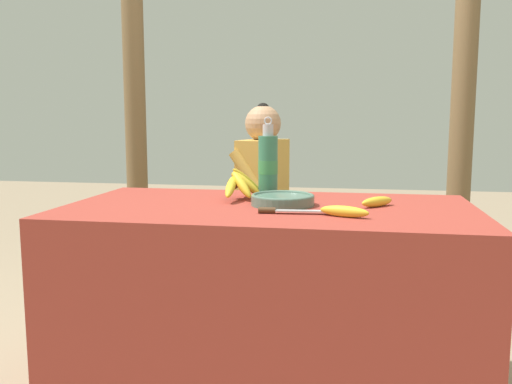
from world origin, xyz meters
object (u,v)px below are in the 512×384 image
Objects in this scene: knife at (284,211)px; banana_bunch_green at (379,225)px; support_post_far at (464,86)px; banana_bunch_ripe at (240,184)px; water_bottle at (268,165)px; wooden_bench at (284,239)px; support_post_near at (135,89)px; serving_bowl at (283,199)px; loose_banana_side at (377,202)px; loose_banana_front at (344,211)px; seated_vendor at (256,188)px.

knife reaches higher than banana_bunch_green.
banana_bunch_ripe is at bearing -128.10° from support_post_far.
wooden_bench is at bearing 93.41° from water_bottle.
support_post_near reaches higher than water_bottle.
serving_bowl is 0.17m from knife.
serving_bowl reaches higher than loose_banana_side.
wooden_bench is at bearing -163.78° from support_post_far.
knife is (-0.30, -0.19, -0.01)m from loose_banana_side.
serving_bowl is 0.72× the size of water_bottle.
banana_bunch_ripe is at bearing 142.02° from loose_banana_front.
loose_banana_side is 0.05× the size of support_post_far.
serving_bowl is at bearing 93.99° from knife.
serving_bowl is 1.16m from seated_vendor.
wooden_bench is at bearing 96.86° from serving_bowl.
seated_vendor is (-0.21, 0.94, -0.21)m from water_bottle.
loose_banana_front is at bearing -41.72° from serving_bowl.
banana_bunch_ripe is 2.10× the size of loose_banana_side.
water_bottle reaches higher than loose_banana_side.
loose_banana_front is at bearing 122.72° from seated_vendor.
banana_bunch_ripe is 0.21m from serving_bowl.
water_bottle is at bearing 128.92° from loose_banana_front.
serving_bowl is 0.09× the size of support_post_far.
serving_bowl is 0.33m from loose_banana_side.
banana_bunch_ripe is 0.87× the size of water_bottle.
serving_bowl is 0.95× the size of knife.
knife is 1.33m from seated_vendor.
loose_banana_side is at bearing -43.96° from support_post_near.
serving_bowl reaches higher than banana_bunch_green.
loose_banana_side is 0.05× the size of support_post_near.
seated_vendor is 4.63× the size of banana_bunch_green.
banana_bunch_ripe is 1.14× the size of banana_bunch_green.
banana_bunch_ripe is 0.11× the size of support_post_far.
banana_bunch_ripe is at bearing -92.15° from wooden_bench.
serving_bowl is 1.73m from support_post_far.
loose_banana_front reaches higher than banana_bunch_green.
wooden_bench is at bearing 112.54° from loose_banana_side.
loose_banana_front is at bearing -111.51° from support_post_far.
banana_bunch_ripe is 1.72m from support_post_far.
loose_banana_side is at bearing 63.46° from loose_banana_front.
knife is at bearing -105.68° from banana_bunch_green.
support_post_far is (1.15, 0.31, 0.57)m from seated_vendor.
wooden_bench is 0.54m from banana_bunch_green.
water_bottle is 0.38m from knife.
support_post_far is at bearing 53.31° from water_bottle.
loose_banana_side is at bearing -110.70° from support_post_far.
seated_vendor is 0.46× the size of support_post_far.
support_post_near is (-1.45, 1.40, 0.47)m from loose_banana_side.
support_post_far reaches higher than loose_banana_front.
support_post_near is at bearing 121.05° from knife.
seated_vendor is at bearing 102.71° from water_bottle.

